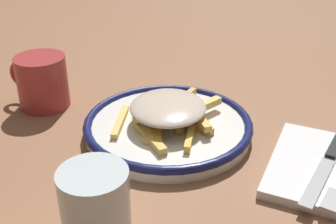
{
  "coord_description": "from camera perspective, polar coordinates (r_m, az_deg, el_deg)",
  "views": [
    {
      "loc": [
        -0.26,
        0.54,
        0.36
      ],
      "look_at": [
        0.0,
        0.0,
        0.04
      ],
      "focal_mm": 46.13,
      "sensor_mm": 36.0,
      "label": 1
    }
  ],
  "objects": [
    {
      "name": "ground_plane",
      "position": [
        0.7,
        -0.0,
        -2.86
      ],
      "size": [
        2.6,
        2.6,
        0.0
      ],
      "primitive_type": "plane",
      "color": "#926142"
    },
    {
      "name": "plate",
      "position": [
        0.69,
        -0.0,
        -1.87
      ],
      "size": [
        0.27,
        0.27,
        0.03
      ],
      "color": "white",
      "rests_on": "ground_plane"
    },
    {
      "name": "fries_heap",
      "position": [
        0.68,
        0.05,
        0.1
      ],
      "size": [
        0.17,
        0.19,
        0.04
      ],
      "color": "#F2C65A",
      "rests_on": "plate"
    },
    {
      "name": "napkin",
      "position": [
        0.65,
        20.08,
        -7.12
      ],
      "size": [
        0.15,
        0.19,
        0.01
      ],
      "primitive_type": "cube",
      "rotation": [
        0.0,
        0.0,
        0.03
      ],
      "color": "white",
      "rests_on": "ground_plane"
    },
    {
      "name": "knife",
      "position": [
        0.66,
        20.62,
        -5.57
      ],
      "size": [
        0.04,
        0.21,
        0.01
      ],
      "color": "black",
      "rests_on": "napkin"
    },
    {
      "name": "water_glass",
      "position": [
        0.49,
        -9.55,
        -12.28
      ],
      "size": [
        0.08,
        0.08,
        0.09
      ],
      "primitive_type": "cylinder",
      "color": "silver",
      "rests_on": "ground_plane"
    },
    {
      "name": "coffee_mug",
      "position": [
        0.8,
        -16.32,
        3.88
      ],
      "size": [
        0.12,
        0.09,
        0.09
      ],
      "color": "#B23839",
      "rests_on": "ground_plane"
    }
  ]
}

